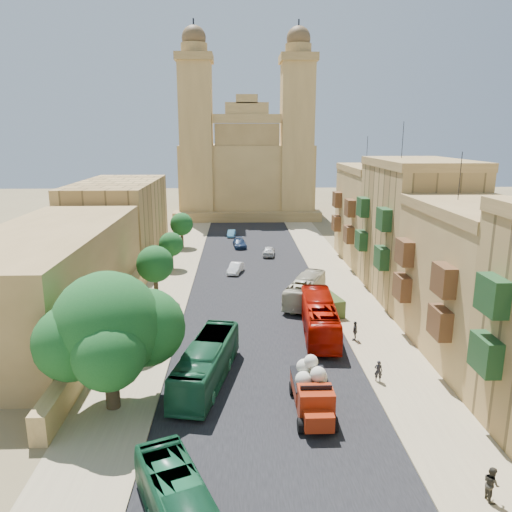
{
  "coord_description": "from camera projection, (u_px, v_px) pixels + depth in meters",
  "views": [
    {
      "loc": [
        -1.82,
        -23.61,
        16.21
      ],
      "look_at": [
        0.0,
        26.0,
        4.0
      ],
      "focal_mm": 35.0,
      "sensor_mm": 36.0,
      "label": 1
    }
  ],
  "objects": [
    {
      "name": "car_dkblue",
      "position": [
        240.0,
        243.0,
        72.85
      ],
      "size": [
        2.18,
        4.49,
        1.26
      ],
      "primitive_type": "imported",
      "rotation": [
        0.0,
        0.0,
        0.1
      ],
      "color": "#162747",
      "rests_on": "ground"
    },
    {
      "name": "kerb_east",
      "position": [
        317.0,
        281.0,
        56.19
      ],
      "size": [
        0.25,
        140.0,
        0.12
      ],
      "primitive_type": "cube",
      "color": "#9C8A66",
      "rests_on": "ground"
    },
    {
      "name": "street_tree_a",
      "position": [
        130.0,
        309.0,
        37.31
      ],
      "size": [
        3.34,
        3.34,
        5.13
      ],
      "color": "#3C2E1E",
      "rests_on": "ground"
    },
    {
      "name": "car_white_b",
      "position": [
        269.0,
        251.0,
        67.88
      ],
      "size": [
        1.97,
        4.05,
        1.33
      ],
      "primitive_type": "imported",
      "rotation": [
        0.0,
        0.0,
        3.04
      ],
      "color": "silver",
      "rests_on": "ground"
    },
    {
      "name": "road_surface",
      "position": [
        255.0,
        282.0,
        55.96
      ],
      "size": [
        14.0,
        140.0,
        0.01
      ],
      "primitive_type": "cube",
      "color": "black",
      "rests_on": "ground"
    },
    {
      "name": "west_building_low",
      "position": [
        50.0,
        278.0,
        42.67
      ],
      "size": [
        10.0,
        28.0,
        8.4
      ],
      "primitive_type": "cube",
      "color": "olive",
      "rests_on": "ground"
    },
    {
      "name": "street_tree_b",
      "position": [
        155.0,
        264.0,
        48.88
      ],
      "size": [
        3.64,
        3.64,
        5.6
      ],
      "color": "#3C2E1E",
      "rests_on": "ground"
    },
    {
      "name": "bus_red_east",
      "position": [
        319.0,
        317.0,
        41.16
      ],
      "size": [
        3.27,
        10.8,
        2.97
      ],
      "primitive_type": "imported",
      "rotation": [
        0.0,
        0.0,
        3.07
      ],
      "color": "#AA0E02",
      "rests_on": "ground"
    },
    {
      "name": "ground",
      "position": [
        274.0,
        443.0,
        26.85
      ],
      "size": [
        260.0,
        260.0,
        0.0
      ],
      "primitive_type": "plane",
      "color": "brown"
    },
    {
      "name": "pedestrian_c",
      "position": [
        355.0,
        331.0,
        40.0
      ],
      "size": [
        0.63,
        1.02,
        1.62
      ],
      "primitive_type": "imported",
      "rotation": [
        0.0,
        0.0,
        4.44
      ],
      "color": "#363636",
      "rests_on": "ground"
    },
    {
      "name": "car_blue_a",
      "position": [
        211.0,
        347.0,
        37.4
      ],
      "size": [
        1.66,
        3.73,
        1.25
      ],
      "primitive_type": "imported",
      "rotation": [
        0.0,
        0.0,
        0.05
      ],
      "color": "teal",
      "rests_on": "ground"
    },
    {
      "name": "car_cream",
      "position": [
        298.0,
        301.0,
        47.56
      ],
      "size": [
        2.63,
        5.02,
        1.35
      ],
      "primitive_type": "imported",
      "rotation": [
        0.0,
        0.0,
        3.23
      ],
      "color": "#FFF4C7",
      "rests_on": "ground"
    },
    {
      "name": "sidewalk_east",
      "position": [
        339.0,
        281.0,
        56.3
      ],
      "size": [
        5.0,
        140.0,
        0.01
      ],
      "primitive_type": "cube",
      "color": "#9C8A66",
      "rests_on": "ground"
    },
    {
      "name": "car_white_a",
      "position": [
        235.0,
        268.0,
        59.45
      ],
      "size": [
        2.11,
        3.86,
        1.21
      ],
      "primitive_type": "imported",
      "rotation": [
        0.0,
        0.0,
        -0.24
      ],
      "color": "white",
      "rests_on": "ground"
    },
    {
      "name": "bus_cream_east",
      "position": [
        305.0,
        290.0,
        49.09
      ],
      "size": [
        5.37,
        9.06,
        2.49
      ],
      "primitive_type": "imported",
      "rotation": [
        0.0,
        0.0,
        2.75
      ],
      "color": "#BDB596",
      "rests_on": "ground"
    },
    {
      "name": "kerb_west",
      "position": [
        192.0,
        282.0,
        55.69
      ],
      "size": [
        0.25,
        140.0,
        0.12
      ],
      "primitive_type": "cube",
      "color": "#9C8A66",
      "rests_on": "ground"
    },
    {
      "name": "townhouse_d",
      "position": [
        377.0,
        214.0,
        63.79
      ],
      "size": [
        9.0,
        14.0,
        15.9
      ],
      "color": "#A7844B",
      "rests_on": "ground"
    },
    {
      "name": "pedestrian_a",
      "position": [
        378.0,
        371.0,
        33.39
      ],
      "size": [
        0.63,
        0.51,
        1.5
      ],
      "primitive_type": "imported",
      "rotation": [
        0.0,
        0.0,
        2.82
      ],
      "color": "black",
      "rests_on": "ground"
    },
    {
      "name": "bus_green_north",
      "position": [
        206.0,
        363.0,
        33.08
      ],
      "size": [
        4.35,
        10.4,
        2.82
      ],
      "primitive_type": "imported",
      "rotation": [
        0.0,
        0.0,
        -0.2
      ],
      "color": "#1F603C",
      "rests_on": "ground"
    },
    {
      "name": "ficus_tree",
      "position": [
        109.0,
        330.0,
        29.19
      ],
      "size": [
        8.51,
        7.83,
        8.51
      ],
      "color": "#3C2E1E",
      "rests_on": "ground"
    },
    {
      "name": "west_building_mid",
      "position": [
        119.0,
        218.0,
        67.71
      ],
      "size": [
        10.0,
        22.0,
        10.0
      ],
      "primitive_type": "cube",
      "color": "tan",
      "rests_on": "ground"
    },
    {
      "name": "red_truck",
      "position": [
        312.0,
        390.0,
        29.54
      ],
      "size": [
        2.24,
        5.64,
        3.28
      ],
      "color": "maroon",
      "rests_on": "ground"
    },
    {
      "name": "olive_pickup",
      "position": [
        328.0,
        304.0,
        46.3
      ],
      "size": [
        2.54,
        4.2,
        1.62
      ],
      "color": "#364B1C",
      "rests_on": "ground"
    },
    {
      "name": "car_blue_b",
      "position": [
        231.0,
        233.0,
        80.55
      ],
      "size": [
        1.43,
        3.37,
        1.08
      ],
      "primitive_type": "imported",
      "rotation": [
        0.0,
        0.0,
        -0.09
      ],
      "color": "#4D97C1",
      "rests_on": "ground"
    },
    {
      "name": "street_tree_c",
      "position": [
        171.0,
        245.0,
        60.69
      ],
      "size": [
        2.98,
        2.98,
        4.59
      ],
      "color": "#3C2E1E",
      "rests_on": "ground"
    },
    {
      "name": "pedestrian_b",
      "position": [
        491.0,
        484.0,
        22.52
      ],
      "size": [
        0.65,
        0.82,
        1.66
      ],
      "primitive_type": "imported",
      "rotation": [
        0.0,
        0.0,
        1.59
      ],
      "color": "#322E24",
      "rests_on": "ground"
    },
    {
      "name": "west_wall",
      "position": [
        122.0,
        306.0,
        45.59
      ],
      "size": [
        1.0,
        40.0,
        1.8
      ],
      "primitive_type": "cube",
      "color": "#A7844B",
      "rests_on": "ground"
    },
    {
      "name": "street_tree_d",
      "position": [
        182.0,
        224.0,
        72.25
      ],
      "size": [
        3.32,
        3.32,
        5.1
      ],
      "color": "#3C2E1E",
      "rests_on": "ground"
    },
    {
      "name": "sidewalk_west",
      "position": [
        170.0,
        283.0,
        55.62
      ],
      "size": [
        5.0,
        140.0,
        0.01
      ],
      "primitive_type": "cube",
      "color": "#9C8A66",
      "rests_on": "ground"
    },
    {
      "name": "townhouse_c",
      "position": [
        415.0,
        229.0,
        50.03
      ],
      "size": [
        9.0,
        14.0,
        17.4
      ],
      "color": "tan",
      "rests_on": "ground"
    },
    {
      "name": "church",
      "position": [
        246.0,
        168.0,
        100.86
      ],
      "size": [
        28.0,
        22.5,
        36.3
      ],
      "color": "#A7844B",
      "rests_on": "ground"
    },
    {
      "name": "townhouse_b",
      "position": [
        479.0,
        281.0,
        36.74
      ],
      "size": [
        9.0,
        14.0,
        14.9
      ],
      "color": "#A7844B",
      "rests_on": "ground"
    }
  ]
}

